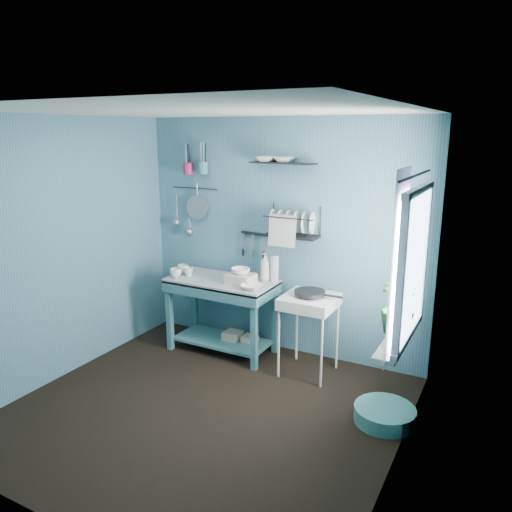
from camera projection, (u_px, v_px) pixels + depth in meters
The scene contains 36 objects.
floor at pixel (205, 411), 4.32m from camera, with size 3.20×3.20×0.00m, color black.
ceiling at pixel (196, 111), 3.71m from camera, with size 3.20×3.20×0.00m, color silver.
wall_back at pixel (281, 238), 5.30m from camera, with size 3.20×3.20×0.00m, color #3D6B7E.
wall_front at pixel (46, 338), 2.73m from camera, with size 3.20×3.20×0.00m, color #3D6B7E.
wall_left at pixel (61, 250), 4.75m from camera, with size 3.00×3.00×0.00m, color #3D6B7E.
wall_right at pixel (403, 303), 3.28m from camera, with size 3.00×3.00×0.00m, color #3D6B7E.
work_counter at pixel (222, 315), 5.41m from camera, with size 1.15×0.58×0.82m, color #34686D.
mug_left at pixel (176, 273), 5.38m from camera, with size 0.12×0.12×0.10m, color silver.
mug_mid at pixel (189, 272), 5.42m from camera, with size 0.10×0.10×0.09m, color silver.
mug_right at pixel (183, 269), 5.53m from camera, with size 0.12×0.12×0.10m, color silver.
wash_tub at pixel (241, 279), 5.17m from camera, with size 0.28×0.22×0.10m, color #B8B3A9.
tub_bowl at pixel (241, 271), 5.15m from camera, with size 0.20×0.20×0.06m, color silver.
soap_bottle at pixel (265, 266), 5.25m from camera, with size 0.12×0.12×0.30m, color #B8B3A9.
water_bottle at pixel (274, 268), 5.23m from camera, with size 0.09×0.09×0.28m, color #9DAAAF.
counter_bowl at pixel (252, 287), 4.97m from camera, with size 0.22×0.22×0.05m, color silver.
hotplate_stand at pixel (309, 335), 4.91m from camera, with size 0.50×0.50×0.80m, color silver.
frying_pan at pixel (310, 292), 4.80m from camera, with size 0.30×0.30×0.04m, color black.
knife_strip at pixel (254, 234), 5.41m from camera, with size 0.32×0.02×0.03m, color black.
dish_rack at pixel (292, 221), 5.05m from camera, with size 0.55×0.24×0.32m, color black.
upper_shelf at pixel (283, 163), 4.99m from camera, with size 0.70×0.18×0.01m, color black.
shelf_bowl_left at pixel (266, 158), 5.06m from camera, with size 0.21×0.21×0.05m, color silver.
shelf_bowl_right at pixel (285, 161), 4.98m from camera, with size 0.21×0.21×0.05m, color silver.
utensil_cup_magenta at pixel (188, 168), 5.57m from camera, with size 0.11×0.11×0.13m, color #A31E59.
utensil_cup_teal at pixel (203, 168), 5.47m from camera, with size 0.11×0.11×0.13m, color teal.
colander at pixel (197, 207), 5.66m from camera, with size 0.28×0.28×0.03m, color #94979B.
ladle_outer at pixel (177, 207), 5.81m from camera, with size 0.01×0.01×0.30m, color #94979B.
ladle_inner at pixel (189, 217), 5.75m from camera, with size 0.01×0.01×0.30m, color #94979B.
hook_rail at pixel (195, 188), 5.65m from camera, with size 0.01×0.01×0.60m, color black.
window_glass at pixel (415, 265), 3.64m from camera, with size 1.10×1.10×0.00m, color white.
windowsill at pixel (398, 338), 3.82m from camera, with size 0.16×0.95×0.04m, color silver.
curtain at pixel (398, 267), 3.40m from camera, with size 1.35×1.35×0.00m, color white.
curtain_rod at pixel (416, 175), 3.50m from camera, with size 0.02×0.02×1.05m, color black.
potted_plant at pixel (397, 306), 3.81m from camera, with size 0.25×0.25×0.45m, color #27632C.
storage_tin_large at pixel (233, 341), 5.48m from camera, with size 0.18×0.18×0.22m, color tan.
storage_tin_small at pixel (250, 344), 5.42m from camera, with size 0.15×0.15×0.20m, color tan.
floor_basin at pixel (385, 415), 4.14m from camera, with size 0.51×0.51×0.13m, color teal.
Camera 1 is at (2.21, -3.20, 2.35)m, focal length 35.00 mm.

